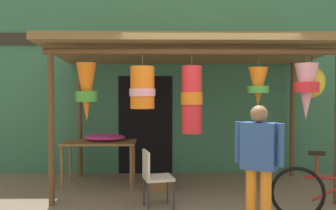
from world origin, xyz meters
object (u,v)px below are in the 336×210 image
at_px(customer_foreground, 259,158).
at_px(flower_heap_on_table, 106,137).
at_px(wicker_basket_by_table, 161,184).
at_px(folding_chair, 153,174).
at_px(display_table, 99,146).

bearing_deg(customer_foreground, flower_heap_on_table, 133.76).
relative_size(flower_heap_on_table, wicker_basket_by_table, 1.85).
distance_m(folding_chair, wicker_basket_by_table, 1.10).
height_order(flower_heap_on_table, folding_chair, flower_heap_on_table).
bearing_deg(folding_chair, flower_heap_on_table, 122.40).
height_order(display_table, flower_heap_on_table, flower_heap_on_table).
height_order(flower_heap_on_table, customer_foreground, customer_foreground).
bearing_deg(folding_chair, wicker_basket_by_table, 84.14).
height_order(folding_chair, wicker_basket_by_table, folding_chair).
xyz_separation_m(flower_heap_on_table, customer_foreground, (2.18, -2.28, 0.03)).
bearing_deg(customer_foreground, wicker_basket_by_table, 122.20).
bearing_deg(display_table, flower_heap_on_table, 33.80).
height_order(flower_heap_on_table, wicker_basket_by_table, flower_heap_on_table).
bearing_deg(wicker_basket_by_table, folding_chair, -95.86).
relative_size(wicker_basket_by_table, customer_foreground, 0.26).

